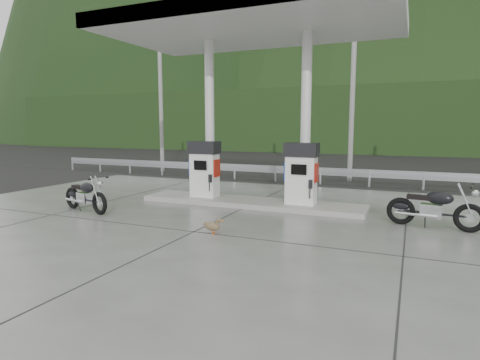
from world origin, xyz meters
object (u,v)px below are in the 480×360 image
at_px(motorcycle_left, 85,196).
at_px(duck, 212,227).
at_px(motorcycle_right, 434,208).
at_px(gas_pump_left, 204,169).
at_px(gas_pump_right, 301,174).

xyz_separation_m(motorcycle_left, duck, (4.47, -0.74, -0.29)).
bearing_deg(duck, motorcycle_right, 34.64).
height_order(gas_pump_left, motorcycle_right, gas_pump_left).
height_order(motorcycle_right, duck, motorcycle_right).
relative_size(gas_pump_right, motorcycle_left, 0.95).
distance_m(gas_pump_left, gas_pump_right, 3.20).
relative_size(motorcycle_left, duck, 4.15).
bearing_deg(motorcycle_left, motorcycle_right, 26.02).
distance_m(gas_pump_left, duck, 4.15).
height_order(gas_pump_left, duck, gas_pump_left).
bearing_deg(gas_pump_left, motorcycle_left, -131.17).
bearing_deg(motorcycle_right, duck, -141.76).
bearing_deg(motorcycle_left, gas_pump_right, 40.71).
bearing_deg(motorcycle_left, gas_pump_left, 63.44).
bearing_deg(duck, gas_pump_left, 126.31).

